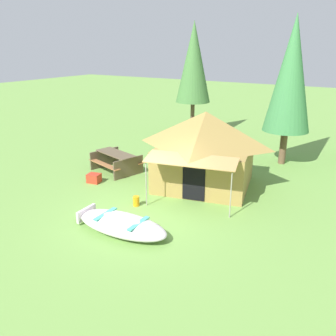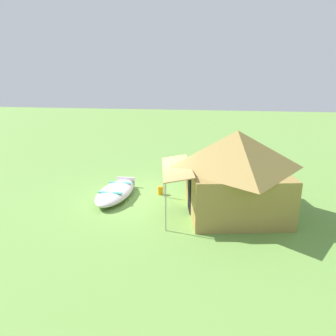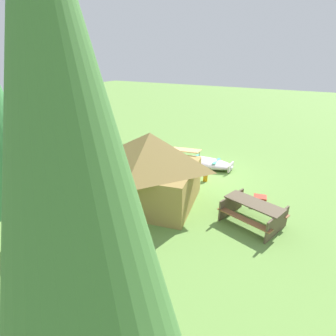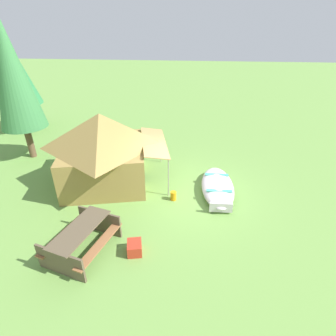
{
  "view_description": "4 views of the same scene",
  "coord_description": "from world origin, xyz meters",
  "px_view_note": "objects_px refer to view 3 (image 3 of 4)",
  "views": [
    {
      "loc": [
        5.84,
        -8.07,
        4.96
      ],
      "look_at": [
        0.05,
        1.33,
        1.12
      ],
      "focal_mm": 37.98,
      "sensor_mm": 36.0,
      "label": 1
    },
    {
      "loc": [
        10.2,
        2.78,
        4.18
      ],
      "look_at": [
        0.11,
        0.79,
        1.29
      ],
      "focal_mm": 32.04,
      "sensor_mm": 36.0,
      "label": 2
    },
    {
      "loc": [
        -4.73,
        10.63,
        5.23
      ],
      "look_at": [
        0.8,
        1.37,
        0.71
      ],
      "focal_mm": 28.49,
      "sensor_mm": 36.0,
      "label": 3
    },
    {
      "loc": [
        -8.43,
        -0.28,
        5.57
      ],
      "look_at": [
        -0.28,
        0.57,
        1.13
      ],
      "focal_mm": 28.59,
      "sensor_mm": 36.0,
      "label": 4
    }
  ],
  "objects_px": {
    "cooler_box": "(260,200)",
    "picnic_table": "(253,211)",
    "beached_rowboat": "(206,162)",
    "canvas_cabin_tent": "(151,167)",
    "pine_tree_back_left": "(81,244)",
    "fuel_can": "(205,178)"
  },
  "relations": [
    {
      "from": "canvas_cabin_tent",
      "to": "cooler_box",
      "type": "relative_size",
      "value": 9.9
    },
    {
      "from": "beached_rowboat",
      "to": "cooler_box",
      "type": "distance_m",
      "value": 4.08
    },
    {
      "from": "canvas_cabin_tent",
      "to": "cooler_box",
      "type": "xyz_separation_m",
      "value": [
        -3.67,
        -1.93,
        -1.26
      ]
    },
    {
      "from": "cooler_box",
      "to": "fuel_can",
      "type": "bearing_deg",
      "value": -17.81
    },
    {
      "from": "canvas_cabin_tent",
      "to": "picnic_table",
      "type": "bearing_deg",
      "value": -172.34
    },
    {
      "from": "fuel_can",
      "to": "pine_tree_back_left",
      "type": "xyz_separation_m",
      "value": [
        -2.9,
        9.32,
        3.88
      ]
    },
    {
      "from": "beached_rowboat",
      "to": "picnic_table",
      "type": "bearing_deg",
      "value": 131.04
    },
    {
      "from": "fuel_can",
      "to": "pine_tree_back_left",
      "type": "bearing_deg",
      "value": 107.31
    },
    {
      "from": "cooler_box",
      "to": "picnic_table",
      "type": "bearing_deg",
      "value": 93.17
    },
    {
      "from": "beached_rowboat",
      "to": "picnic_table",
      "type": "height_order",
      "value": "picnic_table"
    },
    {
      "from": "cooler_box",
      "to": "beached_rowboat",
      "type": "bearing_deg",
      "value": -36.53
    },
    {
      "from": "canvas_cabin_tent",
      "to": "picnic_table",
      "type": "relative_size",
      "value": 2.1
    },
    {
      "from": "canvas_cabin_tent",
      "to": "pine_tree_back_left",
      "type": "bearing_deg",
      "value": 121.21
    },
    {
      "from": "picnic_table",
      "to": "fuel_can",
      "type": "height_order",
      "value": "picnic_table"
    },
    {
      "from": "beached_rowboat",
      "to": "pine_tree_back_left",
      "type": "xyz_separation_m",
      "value": [
        -3.57,
        10.9,
        3.81
      ]
    },
    {
      "from": "fuel_can",
      "to": "pine_tree_back_left",
      "type": "height_order",
      "value": "pine_tree_back_left"
    },
    {
      "from": "picnic_table",
      "to": "cooler_box",
      "type": "bearing_deg",
      "value": -86.83
    },
    {
      "from": "canvas_cabin_tent",
      "to": "cooler_box",
      "type": "bearing_deg",
      "value": -152.27
    },
    {
      "from": "fuel_can",
      "to": "beached_rowboat",
      "type": "bearing_deg",
      "value": -67.25
    },
    {
      "from": "fuel_can",
      "to": "pine_tree_back_left",
      "type": "relative_size",
      "value": 0.05
    },
    {
      "from": "picnic_table",
      "to": "pine_tree_back_left",
      "type": "distance_m",
      "value": 7.9
    },
    {
      "from": "picnic_table",
      "to": "fuel_can",
      "type": "relative_size",
      "value": 6.76
    }
  ]
}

